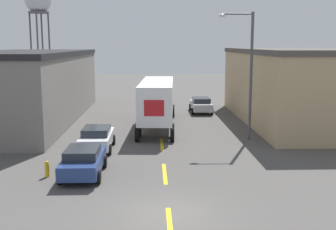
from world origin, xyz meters
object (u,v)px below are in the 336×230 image
street_lamp (247,68)px  semi_truck (158,99)px  parked_car_left_far (97,138)px  fire_hydrant (47,169)px  parked_car_left_near (83,161)px  water_tower (38,2)px  parked_car_right_far (201,105)px

street_lamp → semi_truck: bearing=141.1°
parked_car_left_far → fire_hydrant: size_ratio=5.25×
parked_car_left_far → parked_car_left_near: 5.38m
parked_car_left_far → water_tower: size_ratio=0.27×
semi_truck → water_tower: 45.58m
parked_car_right_far → street_lamp: bearing=-81.6°
fire_hydrant → semi_truck: bearing=66.0°
parked_car_right_far → water_tower: water_tower is taller
semi_truck → parked_car_left_far: (-3.99, -7.49, -1.50)m
water_tower → fire_hydrant: 55.98m
parked_car_left_near → fire_hydrant: bearing=-174.9°
parked_car_left_far → parked_car_right_far: bearing=60.2°
parked_car_left_far → water_tower: (-15.49, 47.11, 12.83)m
street_lamp → fire_hydrant: (-11.90, -8.09, -4.64)m
semi_truck → fire_hydrant: bearing=-110.9°
parked_car_left_far → water_tower: bearing=108.2°
parked_car_right_far → street_lamp: size_ratio=0.50×
water_tower → fire_hydrant: (13.68, -52.65, -13.20)m
water_tower → fire_hydrant: bearing=-75.4°
parked_car_left_far → semi_truck: bearing=62.0°
parked_car_left_far → street_lamp: (10.10, 2.56, 4.27)m
parked_car_right_far → street_lamp: street_lamp is taller
water_tower → street_lamp: water_tower is taller
semi_truck → water_tower: size_ratio=0.79×
fire_hydrant → parked_car_right_far: bearing=63.3°
semi_truck → water_tower: water_tower is taller
semi_truck → fire_hydrant: size_ratio=15.46×
parked_car_left_far → parked_car_left_near: same height
water_tower → parked_car_left_far: bearing=-71.8°
parked_car_left_far → parked_car_left_near: bearing=-90.0°
parked_car_left_near → street_lamp: bearing=38.2°
water_tower → street_lamp: (25.59, -44.55, -8.56)m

